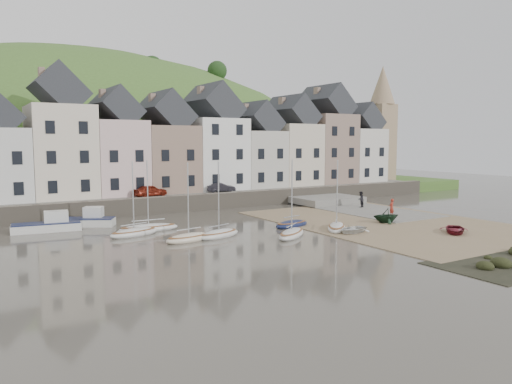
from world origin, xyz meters
TOP-DOWN VIEW (x-y plane):
  - ground at (0.00, 0.00)m, footprint 160.00×160.00m
  - quay_land at (0.00, 32.00)m, footprint 90.00×30.00m
  - quay_street at (0.00, 20.50)m, footprint 70.00×7.00m
  - seawall at (0.00, 17.00)m, footprint 70.00×1.20m
  - beach at (11.00, 0.00)m, footprint 18.00×26.00m
  - slipway at (15.00, 8.00)m, footprint 8.00×18.00m
  - hillside at (-5.00, 60.00)m, footprint 134.40×84.00m
  - townhouse_terrace at (1.76, 24.00)m, footprint 61.05×8.00m
  - church_spire at (34.55, 24.00)m, footprint 4.00×4.00m
  - sailboat_0 at (-9.80, 7.79)m, footprint 5.31×1.77m
  - sailboat_1 at (-11.53, 6.36)m, footprint 4.62×2.56m
  - sailboat_2 at (-8.59, 1.99)m, footprint 4.24×2.22m
  - sailboat_3 at (-5.87, 2.17)m, footprint 4.43×2.70m
  - sailboat_4 at (-0.76, -0.76)m, footprint 4.56×3.93m
  - sailboat_5 at (1.91, 2.92)m, footprint 4.03×2.24m
  - sailboat_6 at (4.31, -0.41)m, footprint 4.22×4.36m
  - motorboat_0 at (-17.16, 12.15)m, footprint 5.72×2.41m
  - motorboat_2 at (-13.60, 13.02)m, footprint 4.97×3.71m
  - rowboat_white at (4.36, -2.32)m, footprint 3.28×2.59m
  - rowboat_green at (10.60, -0.15)m, footprint 3.11×2.84m
  - rowboat_red at (11.53, -6.96)m, footprint 3.96×3.85m
  - person_red at (13.76, 2.11)m, footprint 0.75×0.59m
  - person_dark at (15.85, 8.77)m, footprint 1.08×0.97m
  - car_left at (-5.49, 19.50)m, footprint 4.04×2.33m
  - car_right at (3.34, 19.50)m, footprint 3.62×2.14m

SIDE VIEW (x-z plane):
  - hillside at x=-5.00m, z-range -59.99..24.01m
  - ground at x=0.00m, z-range 0.00..0.00m
  - beach at x=11.00m, z-range 0.00..0.06m
  - slipway at x=15.00m, z-range 0.00..0.12m
  - sailboat_0 at x=-9.80m, z-range -2.90..3.42m
  - sailboat_4 at x=-0.76m, z-range -2.90..3.42m
  - sailboat_6 at x=4.31m, z-range -2.90..3.42m
  - sailboat_1 at x=-11.53m, z-range -2.90..3.42m
  - sailboat_3 at x=-5.87m, z-range -2.90..3.42m
  - sailboat_2 at x=-8.59m, z-range -2.89..3.43m
  - sailboat_5 at x=1.91m, z-range -2.89..3.43m
  - rowboat_white at x=4.36m, z-range 0.06..0.67m
  - rowboat_red at x=11.53m, z-range 0.06..0.73m
  - motorboat_2 at x=-13.60m, z-range -0.27..1.43m
  - motorboat_0 at x=-17.16m, z-range -0.27..1.43m
  - quay_land at x=0.00m, z-range 0.00..1.50m
  - rowboat_green at x=10.60m, z-range 0.06..1.46m
  - seawall at x=0.00m, z-range 0.00..1.80m
  - person_red at x=13.76m, z-range 0.12..1.91m
  - person_dark at x=15.85m, z-range 0.12..1.95m
  - quay_street at x=0.00m, z-range 1.50..1.60m
  - car_right at x=3.34m, z-range 1.60..2.73m
  - car_left at x=-5.49m, z-range 1.60..2.89m
  - townhouse_terrace at x=1.76m, z-range 0.36..14.29m
  - church_spire at x=34.55m, z-range 2.06..20.06m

